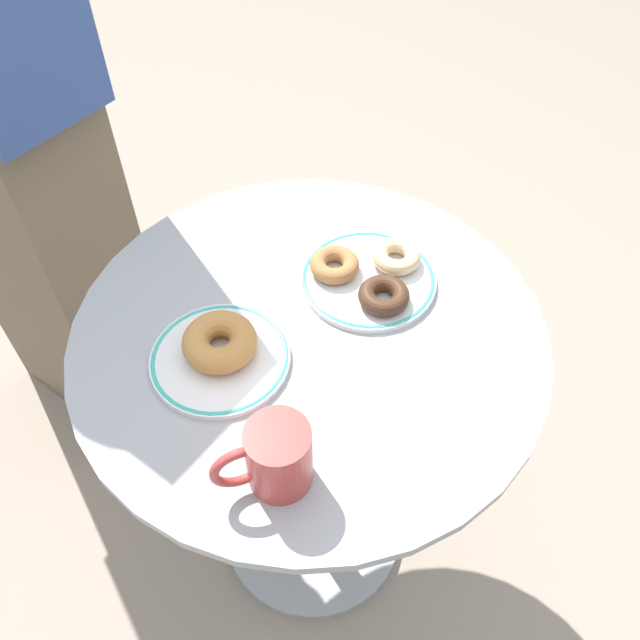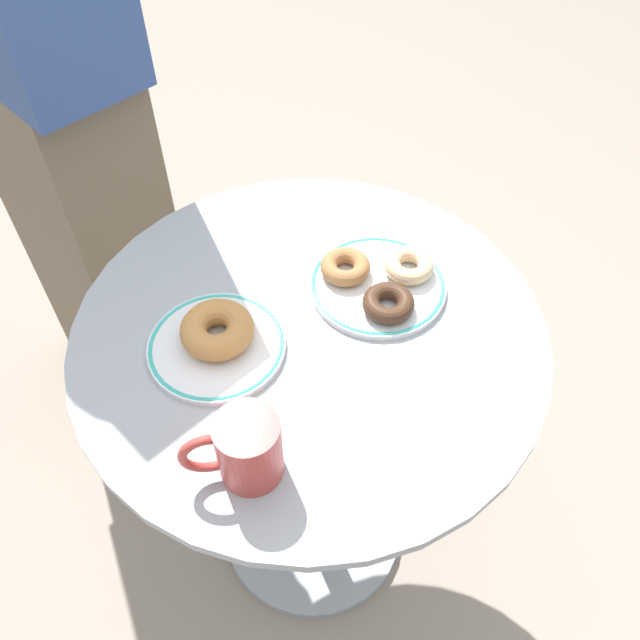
# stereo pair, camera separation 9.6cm
# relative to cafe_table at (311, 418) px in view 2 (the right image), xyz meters

# --- Properties ---
(ground_plane) EXTENTS (7.00, 7.00, 0.02)m
(ground_plane) POSITION_rel_cafe_table_xyz_m (0.00, 0.00, -0.50)
(ground_plane) COLOR gray
(cafe_table) EXTENTS (0.71, 0.71, 0.75)m
(cafe_table) POSITION_rel_cafe_table_xyz_m (0.00, 0.00, 0.00)
(cafe_table) COLOR #999EA3
(cafe_table) RESTS_ON ground
(plate_left) EXTENTS (0.20, 0.20, 0.01)m
(plate_left) POSITION_rel_cafe_table_xyz_m (-0.13, 0.04, 0.26)
(plate_left) COLOR white
(plate_left) RESTS_ON cafe_table
(plate_right) EXTENTS (0.21, 0.21, 0.01)m
(plate_right) POSITION_rel_cafe_table_xyz_m (0.13, 0.01, 0.26)
(plate_right) COLOR white
(plate_right) RESTS_ON cafe_table
(donut_old_fashioned) EXTENTS (0.12, 0.12, 0.04)m
(donut_old_fashioned) POSITION_rel_cafe_table_xyz_m (-0.12, 0.05, 0.29)
(donut_old_fashioned) COLOR #BC7F42
(donut_old_fashioned) RESTS_ON plate_left
(donut_glazed) EXTENTS (0.09, 0.09, 0.03)m
(donut_glazed) POSITION_rel_cafe_table_xyz_m (0.19, 0.00, 0.28)
(donut_glazed) COLOR #E0B789
(donut_glazed) RESTS_ON plate_right
(donut_cinnamon) EXTENTS (0.09, 0.09, 0.03)m
(donut_cinnamon) POSITION_rel_cafe_table_xyz_m (0.10, 0.05, 0.28)
(donut_cinnamon) COLOR #A36B3D
(donut_cinnamon) RESTS_ON plate_right
(donut_chocolate) EXTENTS (0.11, 0.11, 0.03)m
(donut_chocolate) POSITION_rel_cafe_table_xyz_m (0.11, -0.04, 0.28)
(donut_chocolate) COLOR #422819
(donut_chocolate) RESTS_ON plate_right
(coffee_mug) EXTENTS (0.12, 0.08, 0.10)m
(coffee_mug) POSITION_rel_cafe_table_xyz_m (-0.19, -0.15, 0.31)
(coffee_mug) COLOR #B73D38
(coffee_mug) RESTS_ON cafe_table
(person_figure) EXTENTS (0.30, 0.49, 1.69)m
(person_figure) POSITION_rel_cafe_table_xyz_m (-0.13, 0.71, 0.33)
(person_figure) COLOR brown
(person_figure) RESTS_ON ground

